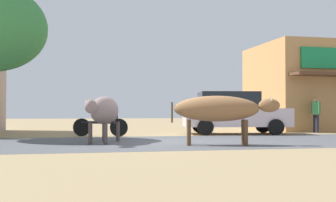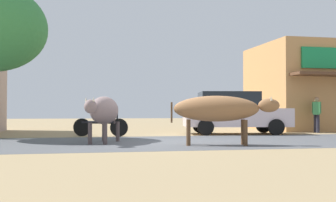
# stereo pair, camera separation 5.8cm
# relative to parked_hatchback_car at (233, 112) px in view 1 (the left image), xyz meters

# --- Properties ---
(ground) EXTENTS (80.00, 80.00, 0.00)m
(ground) POSITION_rel_parked_hatchback_car_xyz_m (-3.39, -3.70, -0.84)
(ground) COLOR #9B845C
(asphalt_road) EXTENTS (72.00, 5.55, 0.00)m
(asphalt_road) POSITION_rel_parked_hatchback_car_xyz_m (-3.39, -3.70, -0.84)
(asphalt_road) COLOR #505256
(asphalt_road) RESTS_ON ground
(storefront_right_club) EXTENTS (6.91, 5.64, 4.07)m
(storefront_right_club) POSITION_rel_parked_hatchback_car_xyz_m (6.04, 3.03, 1.20)
(storefront_right_club) COLOR tan
(storefront_right_club) RESTS_ON ground
(parked_hatchback_car) EXTENTS (4.29, 2.49, 1.64)m
(parked_hatchback_car) POSITION_rel_parked_hatchback_car_xyz_m (0.00, 0.00, 0.00)
(parked_hatchback_car) COLOR silver
(parked_hatchback_car) RESTS_ON ground
(parked_motorcycle) EXTENTS (1.89, 0.80, 1.07)m
(parked_motorcycle) POSITION_rel_parked_hatchback_car_xyz_m (-5.16, -0.50, -0.37)
(parked_motorcycle) COLOR black
(parked_motorcycle) RESTS_ON ground
(cow_near_brown) EXTENTS (1.28, 2.43, 1.31)m
(cow_near_brown) POSITION_rel_parked_hatchback_car_xyz_m (-5.26, -3.72, 0.06)
(cow_near_brown) COLOR gray
(cow_near_brown) RESTS_ON ground
(cow_far_dark) EXTENTS (2.82, 1.23, 1.30)m
(cow_far_dark) POSITION_rel_parked_hatchback_car_xyz_m (-2.34, -5.08, 0.11)
(cow_far_dark) COLOR #8E613D
(cow_far_dark) RESTS_ON ground
(pedestrian_by_shop) EXTENTS (0.44, 0.61, 1.48)m
(pedestrian_by_shop) POSITION_rel_parked_hatchback_car_xyz_m (3.70, 0.20, 0.01)
(pedestrian_by_shop) COLOR #262633
(pedestrian_by_shop) RESTS_ON ground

